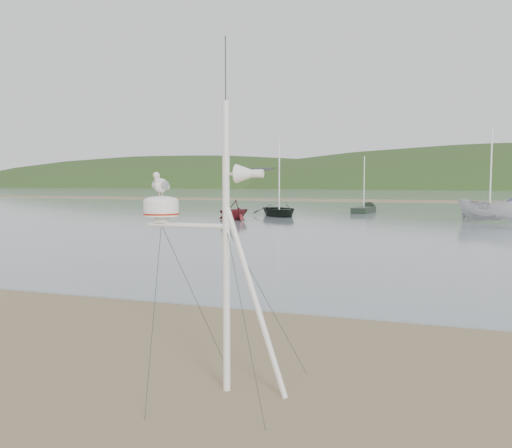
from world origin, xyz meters
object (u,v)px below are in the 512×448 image
(mast_rig, at_px, (221,308))
(sailboat_dark_mid, at_px, (367,209))
(boat_red, at_px, (234,201))
(boat_white, at_px, (490,190))
(boat_dark, at_px, (279,186))

(mast_rig, relative_size, sailboat_dark_mid, 0.87)
(mast_rig, bearing_deg, boat_red, 111.25)
(boat_red, xyz_separation_m, sailboat_dark_mid, (7.50, 13.04, -1.10))
(mast_rig, bearing_deg, boat_white, 80.28)
(mast_rig, height_order, boat_white, mast_rig)
(mast_rig, relative_size, boat_dark, 0.98)
(mast_rig, xyz_separation_m, boat_dark, (-9.49, 34.14, 1.28))
(boat_dark, bearing_deg, boat_white, -41.22)
(boat_white, distance_m, sailboat_dark_mid, 13.26)
(mast_rig, height_order, boat_dark, boat_dark)
(mast_rig, xyz_separation_m, boat_red, (-11.22, 28.85, 0.29))
(boat_dark, distance_m, boat_white, 15.15)
(boat_dark, distance_m, sailboat_dark_mid, 9.89)
(boat_red, relative_size, sailboat_dark_mid, 0.51)
(boat_dark, relative_size, boat_red, 1.73)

